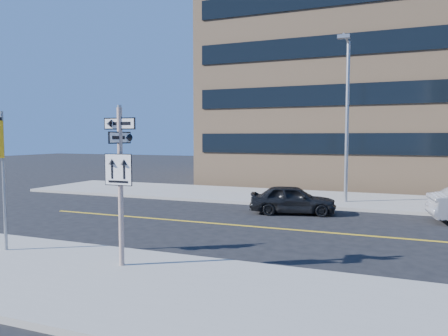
% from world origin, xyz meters
% --- Properties ---
extents(ground, '(120.00, 120.00, 0.00)m').
position_xyz_m(ground, '(0.00, 0.00, 0.00)').
color(ground, black).
rests_on(ground, ground).
extents(sign_pole, '(0.92, 0.92, 4.06)m').
position_xyz_m(sign_pole, '(0.00, -2.51, 2.44)').
color(sign_pole, white).
rests_on(sign_pole, near_sidewalk).
extents(parked_car_a, '(2.38, 4.04, 1.29)m').
position_xyz_m(parked_car_a, '(2.12, 7.33, 0.64)').
color(parked_car_a, black).
rests_on(parked_car_a, ground).
extents(streetlight_a, '(0.55, 2.25, 8.00)m').
position_xyz_m(streetlight_a, '(4.00, 10.76, 4.76)').
color(streetlight_a, gray).
rests_on(streetlight_a, far_sidewalk).
extents(building_brick, '(18.00, 18.00, 18.00)m').
position_xyz_m(building_brick, '(2.00, 25.00, 9.00)').
color(building_brick, tan).
rests_on(building_brick, ground).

